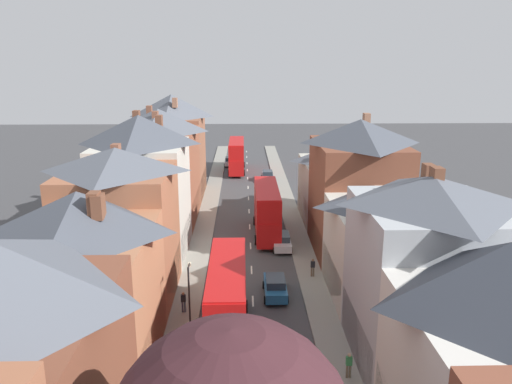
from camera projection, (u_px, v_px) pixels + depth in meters
The scene contains 16 objects.
pavement_left at pixel (206, 221), 58.24m from camera, with size 2.20×104.00×0.14m, color gray.
pavement_right at pixel (293, 220), 58.50m from camera, with size 2.20×104.00×0.14m, color gray.
centre_line_dashes at pixel (250, 227), 56.45m from camera, with size 0.14×97.80×0.01m.
terrace_row_left at pixel (129, 209), 41.28m from camera, with size 8.00×67.47×13.89m.
terrace_row_right at pixel (402, 252), 34.27m from camera, with size 8.00×57.14×13.28m.
double_decker_bus_lead at pixel (267, 210), 53.23m from camera, with size 2.74×10.80×5.30m.
double_decker_bus_mid_street at pixel (237, 155), 83.57m from camera, with size 2.74×10.80×5.30m.
double_decker_bus_far_approaching at pixel (227, 299), 33.30m from camera, with size 2.74×10.80×5.30m.
car_near_blue at pixel (282, 241), 49.84m from camera, with size 1.90×4.59×1.61m.
car_near_silver at pixel (230, 161), 88.76m from camera, with size 1.90×3.97×1.59m.
car_parked_left_a at pixel (268, 176), 77.67m from camera, with size 1.90×4.05×1.65m.
car_parked_right_a at pixel (275, 286), 39.70m from camera, with size 1.90×4.32×1.67m.
pedestrian_near_right at pixel (349, 364), 29.23m from camera, with size 0.36×0.22×1.61m.
pedestrian_mid_left at pixel (183, 301), 36.89m from camera, with size 0.36×0.22×1.61m.
pedestrian_mid_right at pixel (313, 267), 43.01m from camera, with size 0.36×0.22×1.61m.
street_lamp at pixel (190, 298), 32.51m from camera, with size 0.20×1.12×5.50m.
Camera 1 is at (-0.68, -17.55, 18.30)m, focal length 35.00 mm.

